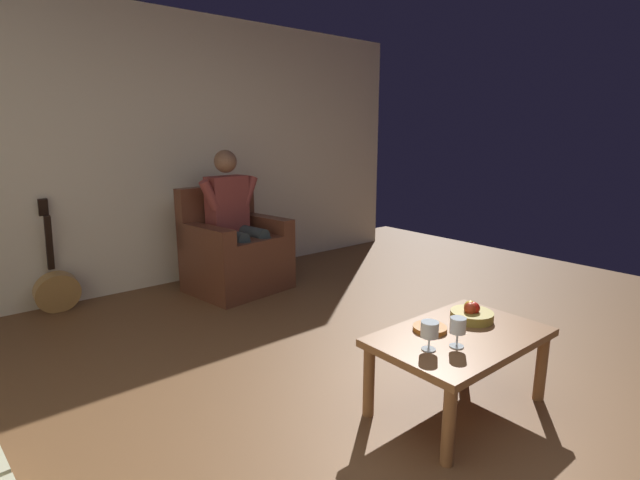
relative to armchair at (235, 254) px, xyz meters
The scene contains 10 objects.
ground_plane 2.64m from the armchair, 81.70° to the left, with size 7.62×7.62×0.00m, color brown.
wall_back 1.19m from the armchair, 58.37° to the right, with size 5.80×0.06×2.57m, color beige.
armchair is the anchor object (origin of this frame).
person_seated 0.37m from the armchair, 97.83° to the left, with size 0.65×0.58×1.31m.
coffee_table 2.53m from the armchair, 87.69° to the left, with size 0.94×0.61×0.43m.
guitar 1.51m from the armchair, 15.92° to the right, with size 0.35×0.26×0.94m.
wine_glass_near 2.58m from the armchair, 81.42° to the left, with size 0.09×0.09×0.14m.
wine_glass_far 2.63m from the armchair, 84.50° to the left, with size 0.08×0.08×0.15m.
fruit_bowl 2.47m from the armchair, 92.53° to the left, with size 0.24×0.24×0.11m.
decorative_dish 2.41m from the armchair, 85.45° to the left, with size 0.18×0.18×0.02m, color #AF611F.
Camera 1 is at (1.77, 1.25, 1.45)m, focal length 26.53 mm.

